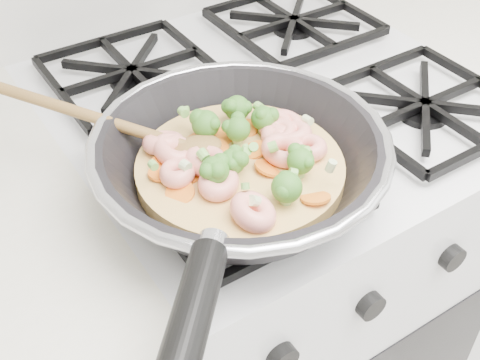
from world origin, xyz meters
TOP-DOWN VIEW (x-y plane):
  - stove at (0.00, 1.70)m, footprint 0.60×0.60m
  - skillet at (-0.16, 1.54)m, footprint 0.42×0.54m

SIDE VIEW (x-z plane):
  - stove at x=0.00m, z-range 0.00..0.92m
  - skillet at x=-0.16m, z-range 0.91..1.01m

